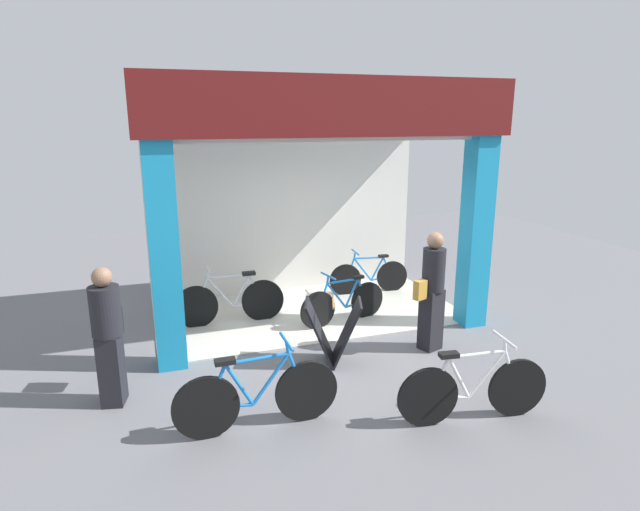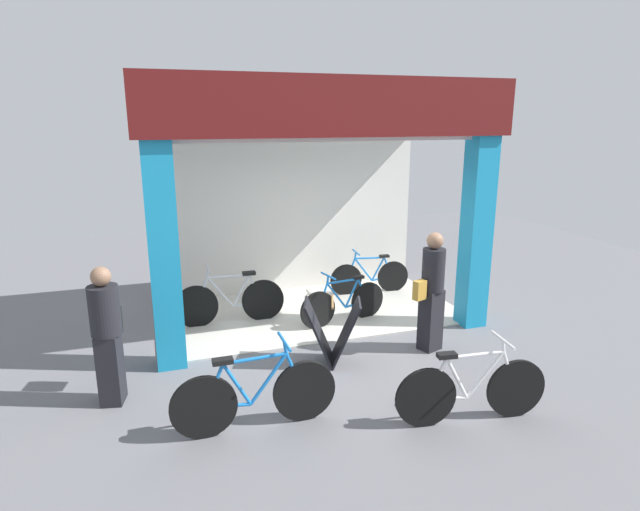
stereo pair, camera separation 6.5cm
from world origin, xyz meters
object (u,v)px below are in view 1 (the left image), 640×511
sandwich_board_sign (333,332)px  pedestrian_1 (109,334)px  bicycle_parked_0 (257,396)px  bicycle_parked_1 (473,389)px  bicycle_inside_0 (369,276)px  bicycle_inside_1 (230,301)px  bicycle_inside_2 (343,303)px  pedestrian_0 (432,290)px

sandwich_board_sign → pedestrian_1: pedestrian_1 is taller
pedestrian_1 → bicycle_parked_0: bearing=-36.8°
sandwich_board_sign → pedestrian_1: bearing=-177.2°
bicycle_parked_1 → bicycle_inside_0: bearing=80.7°
bicycle_parked_0 → pedestrian_1: pedestrian_1 is taller
sandwich_board_sign → bicycle_inside_1: bearing=120.4°
bicycle_inside_0 → bicycle_inside_2: size_ratio=0.99×
bicycle_inside_0 → pedestrian_0: pedestrian_0 is taller
bicycle_parked_0 → pedestrian_1: 1.86m
bicycle_parked_1 → pedestrian_1: size_ratio=1.04×
bicycle_inside_0 → bicycle_inside_1: bicycle_inside_1 is taller
bicycle_inside_2 → pedestrian_0: pedestrian_0 is taller
sandwich_board_sign → bicycle_inside_0: bearing=56.7°
bicycle_parked_1 → bicycle_parked_0: bearing=165.1°
bicycle_parked_0 → pedestrian_1: (-1.44, 1.08, 0.45)m
pedestrian_1 → bicycle_inside_1: bearing=49.3°
pedestrian_0 → pedestrian_1: (-4.18, -0.11, -0.04)m
bicycle_inside_0 → bicycle_parked_1: bearing=-99.3°
bicycle_inside_1 → sandwich_board_sign: bicycle_inside_1 is taller
pedestrian_0 → pedestrian_1: pedestrian_0 is taller
bicycle_inside_0 → sandwich_board_sign: sandwich_board_sign is taller
bicycle_parked_1 → pedestrian_0: 1.91m
bicycle_inside_2 → pedestrian_1: (-3.38, -1.41, 0.50)m
bicycle_parked_0 → bicycle_parked_1: bearing=-14.9°
bicycle_inside_0 → pedestrian_1: (-4.37, -2.62, 0.51)m
pedestrian_1 → bicycle_inside_0: bearing=31.0°
bicycle_parked_0 → bicycle_parked_1: bicycle_parked_0 is taller
bicycle_inside_1 → bicycle_parked_0: size_ratio=0.99×
bicycle_parked_0 → bicycle_inside_0: bearing=51.7°
bicycle_inside_0 → pedestrian_1: pedestrian_1 is taller
bicycle_inside_0 → bicycle_inside_1: (-2.69, -0.68, 0.05)m
bicycle_inside_2 → bicycle_parked_0: 3.15m
bicycle_inside_0 → bicycle_parked_1: bicycle_parked_1 is taller
bicycle_inside_2 → bicycle_inside_0: bearing=50.9°
bicycle_inside_1 → pedestrian_0: pedestrian_0 is taller
pedestrian_1 → pedestrian_0: bearing=1.4°
bicycle_inside_0 → pedestrian_0: (-0.18, -2.52, 0.54)m
bicycle_parked_1 → bicycle_inside_1: bearing=118.9°
bicycle_inside_0 → bicycle_parked_0: bearing=-128.3°
bicycle_inside_0 → bicycle_parked_0: bicycle_parked_0 is taller
bicycle_inside_1 → pedestrian_1: size_ratio=1.07×
pedestrian_1 → sandwich_board_sign: bearing=2.8°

